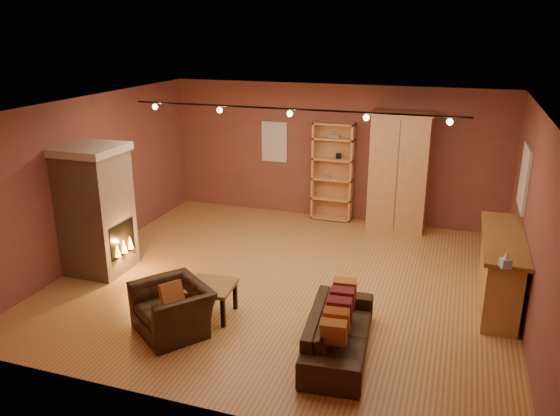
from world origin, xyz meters
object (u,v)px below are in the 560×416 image
(bookcase, at_px, (333,171))
(armoire, at_px, (399,172))
(loveseat, at_px, (339,324))
(coffee_table, at_px, (211,289))
(bar_counter, at_px, (500,269))
(armchair, at_px, (172,301))
(fireplace, at_px, (96,210))

(bookcase, xyz_separation_m, armoire, (1.36, -0.19, 0.14))
(loveseat, xyz_separation_m, coffee_table, (-1.90, 0.31, 0.03))
(armoire, bearing_deg, coffee_table, -114.71)
(armoire, height_order, bar_counter, armoire)
(loveseat, xyz_separation_m, armchair, (-2.21, -0.23, 0.05))
(bar_counter, relative_size, armchair, 1.85)
(loveseat, bearing_deg, coffee_table, 75.45)
(armoire, height_order, armchair, armoire)
(bookcase, height_order, coffee_table, bookcase)
(armchair, distance_m, coffee_table, 0.62)
(fireplace, bearing_deg, bar_counter, 8.20)
(bookcase, xyz_separation_m, loveseat, (1.24, -4.86, -0.66))
(loveseat, bearing_deg, fireplace, 69.99)
(bookcase, relative_size, loveseat, 1.08)
(armoire, bearing_deg, loveseat, -91.40)
(armoire, distance_m, coffee_table, 4.87)
(fireplace, relative_size, bookcase, 1.03)
(armoire, bearing_deg, bar_counter, -55.52)
(armoire, relative_size, armchair, 2.00)
(coffee_table, bearing_deg, armchair, -120.48)
(fireplace, relative_size, bar_counter, 0.97)
(armoire, distance_m, loveseat, 4.74)
(fireplace, distance_m, loveseat, 4.50)
(bookcase, bearing_deg, loveseat, -75.68)
(loveseat, relative_size, coffee_table, 2.80)
(loveseat, relative_size, armchair, 1.62)
(armoire, height_order, coffee_table, armoire)
(bookcase, relative_size, armchair, 1.74)
(loveseat, height_order, armchair, armchair)
(fireplace, height_order, bookcase, fireplace)
(bar_counter, xyz_separation_m, loveseat, (-1.93, -2.02, -0.15))
(armchair, height_order, coffee_table, armchair)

